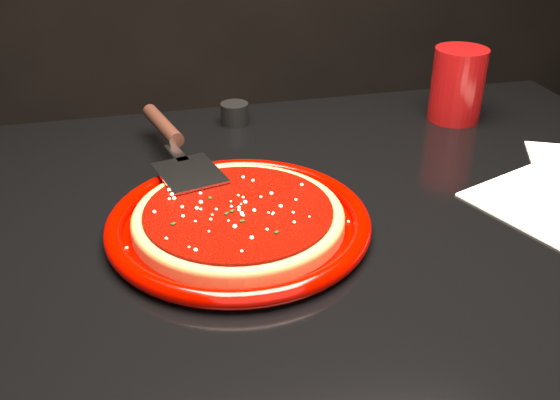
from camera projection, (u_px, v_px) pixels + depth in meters
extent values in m
cylinder|color=#770300|center=(239.00, 223.00, 0.77)|extent=(0.41, 0.41, 0.02)
cylinder|color=brown|center=(239.00, 220.00, 0.77)|extent=(0.32, 0.32, 0.01)
torus|color=brown|center=(239.00, 215.00, 0.77)|extent=(0.32, 0.32, 0.02)
cylinder|color=#610500|center=(238.00, 212.00, 0.77)|extent=(0.29, 0.29, 0.01)
cylinder|color=maroon|center=(457.00, 85.00, 1.07)|extent=(0.10, 0.10, 0.13)
cube|color=silver|center=(548.00, 203.00, 0.84)|extent=(0.22, 0.22, 0.00)
cylinder|color=black|center=(235.00, 114.00, 1.07)|extent=(0.06, 0.06, 0.04)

